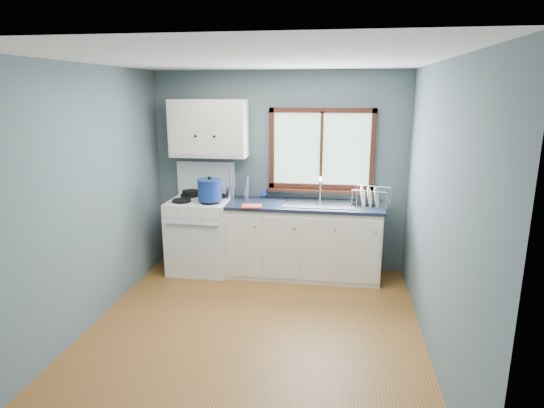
# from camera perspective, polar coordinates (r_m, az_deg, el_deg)

# --- Properties ---
(floor) EXTENTS (3.20, 3.60, 0.02)m
(floor) POSITION_cam_1_polar(r_m,az_deg,el_deg) (4.53, -2.42, -15.92)
(floor) COLOR brown
(floor) RESTS_ON ground
(ceiling) EXTENTS (3.20, 3.60, 0.02)m
(ceiling) POSITION_cam_1_polar(r_m,az_deg,el_deg) (3.93, -2.81, 17.81)
(ceiling) COLOR white
(ceiling) RESTS_ON wall_back
(wall_back) EXTENTS (3.20, 0.02, 2.50)m
(wall_back) POSITION_cam_1_polar(r_m,az_deg,el_deg) (5.80, 0.86, 4.09)
(wall_back) COLOR #536366
(wall_back) RESTS_ON ground
(wall_front) EXTENTS (3.20, 0.02, 2.50)m
(wall_front) POSITION_cam_1_polar(r_m,az_deg,el_deg) (2.40, -11.13, -10.90)
(wall_front) COLOR #536366
(wall_front) RESTS_ON ground
(wall_left) EXTENTS (0.02, 3.60, 2.50)m
(wall_left) POSITION_cam_1_polar(r_m,az_deg,el_deg) (4.63, -22.54, 0.48)
(wall_left) COLOR #536366
(wall_left) RESTS_ON ground
(wall_right) EXTENTS (0.02, 3.60, 2.50)m
(wall_right) POSITION_cam_1_polar(r_m,az_deg,el_deg) (4.06, 20.27, -1.10)
(wall_right) COLOR #536366
(wall_right) RESTS_ON ground
(gas_range) EXTENTS (0.76, 0.69, 1.36)m
(gas_range) POSITION_cam_1_polar(r_m,az_deg,el_deg) (5.86, -8.88, -3.59)
(gas_range) COLOR white
(gas_range) RESTS_ON floor
(base_cabinets) EXTENTS (1.85, 0.60, 0.88)m
(base_cabinets) POSITION_cam_1_polar(r_m,az_deg,el_deg) (5.66, 3.96, -4.97)
(base_cabinets) COLOR white
(base_cabinets) RESTS_ON floor
(countertop) EXTENTS (1.89, 0.64, 0.04)m
(countertop) POSITION_cam_1_polar(r_m,az_deg,el_deg) (5.52, 4.05, -0.16)
(countertop) COLOR black
(countertop) RESTS_ON base_cabinets
(sink) EXTENTS (0.84, 0.46, 0.44)m
(sink) POSITION_cam_1_polar(r_m,az_deg,el_deg) (5.52, 5.90, -0.64)
(sink) COLOR silver
(sink) RESTS_ON countertop
(window) EXTENTS (1.36, 0.10, 1.03)m
(window) POSITION_cam_1_polar(r_m,az_deg,el_deg) (5.68, 6.20, 6.11)
(window) COLOR #9EC6A8
(window) RESTS_ON wall_back
(upper_cabinets) EXTENTS (0.95, 0.35, 0.70)m
(upper_cabinets) POSITION_cam_1_polar(r_m,az_deg,el_deg) (5.73, -7.95, 9.39)
(upper_cabinets) COLOR white
(upper_cabinets) RESTS_ON wall_back
(skillet) EXTENTS (0.35, 0.28, 0.04)m
(skillet) POSITION_cam_1_polar(r_m,az_deg,el_deg) (5.93, -10.14, 1.46)
(skillet) COLOR black
(skillet) RESTS_ON gas_range
(stockpot) EXTENTS (0.31, 0.31, 0.29)m
(stockpot) POSITION_cam_1_polar(r_m,az_deg,el_deg) (5.53, -7.82, 1.80)
(stockpot) COLOR navy
(stockpot) RESTS_ON gas_range
(utensil_crock) EXTENTS (0.16, 0.16, 0.39)m
(utensil_crock) POSITION_cam_1_polar(r_m,az_deg,el_deg) (5.77, -5.19, 1.45)
(utensil_crock) COLOR silver
(utensil_crock) RESTS_ON countertop
(thermos) EXTENTS (0.09, 0.09, 0.28)m
(thermos) POSITION_cam_1_polar(r_m,az_deg,el_deg) (5.73, -3.22, 2.04)
(thermos) COLOR silver
(thermos) RESTS_ON countertop
(soap_bottle) EXTENTS (0.12, 0.12, 0.26)m
(soap_bottle) POSITION_cam_1_polar(r_m,az_deg,el_deg) (5.81, -1.14, 2.08)
(soap_bottle) COLOR #2B4AB2
(soap_bottle) RESTS_ON countertop
(dish_towel) EXTENTS (0.25, 0.20, 0.02)m
(dish_towel) POSITION_cam_1_polar(r_m,az_deg,el_deg) (5.36, -2.56, -0.27)
(dish_towel) COLOR #E94933
(dish_towel) RESTS_ON countertop
(dish_rack) EXTENTS (0.49, 0.41, 0.22)m
(dish_rack) POSITION_cam_1_polar(r_m,az_deg,el_deg) (5.55, 12.24, 0.45)
(dish_rack) COLOR silver
(dish_rack) RESTS_ON countertop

